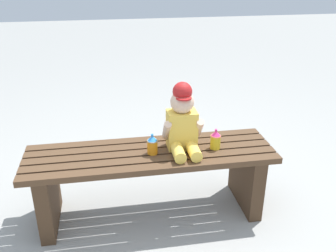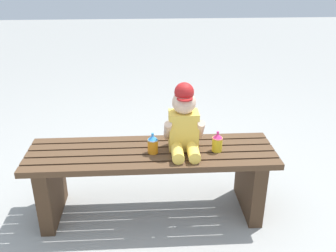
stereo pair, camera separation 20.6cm
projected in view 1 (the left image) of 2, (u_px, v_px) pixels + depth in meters
name	position (u px, v px, depth m)	size (l,w,h in m)	color
ground_plane	(152.00, 212.00, 2.34)	(16.00, 16.00, 0.00)	#999993
park_bench	(151.00, 173.00, 2.22)	(1.45, 0.41, 0.43)	#513823
child_figure	(183.00, 121.00, 2.13)	(0.23, 0.27, 0.40)	#F2C64C
sippy_cup_left	(152.00, 144.00, 2.12)	(0.06, 0.06, 0.12)	orange
sippy_cup_right	(215.00, 139.00, 2.18)	(0.06, 0.06, 0.12)	yellow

